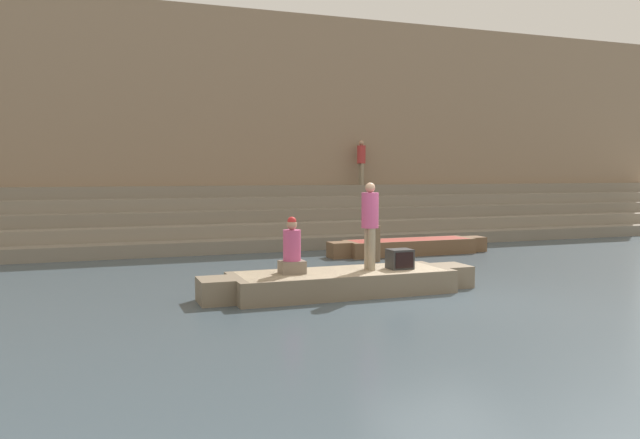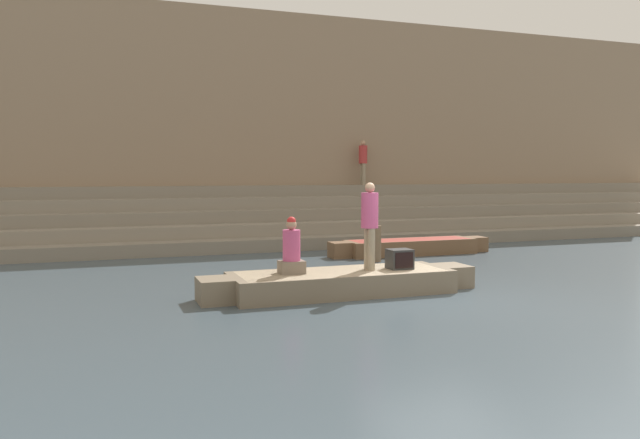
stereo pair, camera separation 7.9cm
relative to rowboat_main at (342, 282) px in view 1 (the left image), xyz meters
The scene contains 10 objects.
ground_plane 1.82m from the rowboat_main, 34.85° to the right, with size 120.00×120.00×0.00m, color #3D4C56.
ghat_steps 9.04m from the rowboat_main, 80.56° to the left, with size 36.00×3.93×1.86m.
back_wall 11.64m from the rowboat_main, 82.29° to the left, with size 34.20×1.28×7.90m.
rowboat_main is the anchor object (origin of this frame).
person_standing 1.30m from the rowboat_main, ahead, with size 0.33×0.33×1.68m.
person_rowing 1.15m from the rowboat_main, behind, with size 0.46×0.36×1.06m.
tv_set 1.25m from the rowboat_main, ahead, with size 0.45×0.39×0.38m.
moored_boat_shore 6.16m from the rowboat_main, 49.81° to the left, with size 4.82×1.01×0.42m.
mooring_post 4.41m from the rowboat_main, 55.86° to the left, with size 0.16×0.16×0.94m, color brown.
person_on_steps 11.35m from the rowboat_main, 64.23° to the left, with size 0.31×0.31×1.61m.
Camera 1 is at (-5.89, -9.83, 2.29)m, focal length 35.00 mm.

